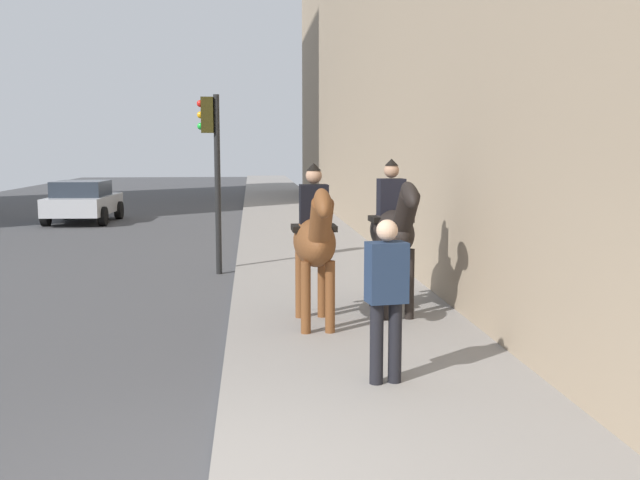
# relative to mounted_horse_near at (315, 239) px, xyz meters

# --- Properties ---
(mounted_horse_near) EXTENTS (2.15, 0.61, 2.22)m
(mounted_horse_near) POSITION_rel_mounted_horse_near_xyz_m (0.00, 0.00, 0.00)
(mounted_horse_near) COLOR brown
(mounted_horse_near) RESTS_ON sidewalk_slab
(mounted_horse_far) EXTENTS (2.15, 0.63, 2.26)m
(mounted_horse_far) POSITION_rel_mounted_horse_near_xyz_m (0.66, -1.20, 0.04)
(mounted_horse_far) COLOR black
(mounted_horse_far) RESTS_ON sidewalk_slab
(pedestrian_greeting) EXTENTS (0.32, 0.43, 1.70)m
(pedestrian_greeting) POSITION_rel_mounted_horse_near_xyz_m (-2.46, -0.51, -0.23)
(pedestrian_greeting) COLOR black
(pedestrian_greeting) RESTS_ON sidewalk_slab
(car_near_lane) EXTENTS (3.88, 2.18, 1.44)m
(car_near_lane) POSITION_rel_mounted_horse_near_xyz_m (15.66, 6.57, -0.58)
(car_near_lane) COLOR #B7BABF
(car_near_lane) RESTS_ON ground
(traffic_light_near_curb) EXTENTS (0.20, 0.44, 3.58)m
(traffic_light_near_curb) POSITION_rel_mounted_horse_near_xyz_m (4.96, 1.60, 1.09)
(traffic_light_near_curb) COLOR black
(traffic_light_near_curb) RESTS_ON ground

